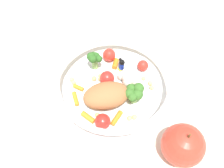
% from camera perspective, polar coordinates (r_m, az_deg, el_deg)
% --- Properties ---
extents(ground_plane, '(2.40, 2.40, 0.00)m').
position_cam_1_polar(ground_plane, '(0.59, 0.01, -2.53)').
color(ground_plane, silver).
extents(food_container, '(0.25, 0.25, 0.06)m').
position_cam_1_polar(food_container, '(0.56, 0.05, -0.22)').
color(food_container, white).
rests_on(food_container, ground_plane).
extents(loose_apple, '(0.08, 0.08, 0.09)m').
position_cam_1_polar(loose_apple, '(0.51, 15.39, -12.91)').
color(loose_apple, '#BC3828').
rests_on(loose_apple, ground_plane).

